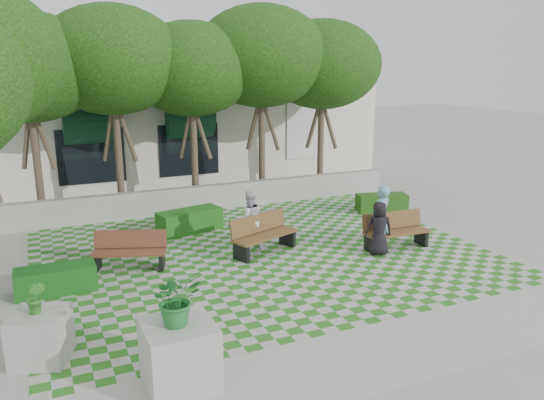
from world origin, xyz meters
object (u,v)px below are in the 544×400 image
bench_east (395,231)px  hedge_west (56,280)px  planter_back (40,334)px  planter_front (179,341)px  hedge_midleft (190,221)px  person_dark (379,228)px  person_blue (381,219)px  hedge_east (382,203)px  bench_mid (263,235)px  person_white (249,220)px  bench_west (130,251)px

bench_east → hedge_west: 9.11m
planter_back → planter_front: bearing=-41.0°
hedge_midleft → person_dark: bearing=-45.0°
hedge_midleft → person_dark: size_ratio=1.32×
bench_east → planter_back: bearing=-163.3°
planter_back → bench_east: bearing=14.0°
hedge_west → person_blue: (8.50, -0.75, 0.65)m
hedge_midleft → planter_back: 7.71m
hedge_east → person_blue: (-2.58, -3.50, 0.65)m
bench_east → hedge_west: bearing=178.5°
hedge_midleft → planter_back: (-4.48, -6.28, 0.16)m
bench_mid → person_white: size_ratio=1.24×
person_blue → person_white: person_blue is taller
bench_west → planter_front: bearing=-71.4°
bench_east → planter_front: 8.50m
hedge_midleft → planter_front: planter_front is taller
bench_west → hedge_east: bearing=32.0°
bench_west → planter_back: bearing=-99.7°
hedge_west → person_white: 5.33m
bench_mid → hedge_midleft: (-1.36, 2.72, -0.16)m
bench_east → hedge_midleft: 6.35m
hedge_east → hedge_midleft: hedge_midleft is taller
bench_west → hedge_midleft: size_ratio=0.98×
bench_east → person_blue: person_blue is taller
bench_west → person_blue: 6.87m
planter_back → hedge_midleft: bearing=54.5°
person_white → bench_east: bearing=162.8°
bench_mid → person_dark: person_dark is taller
hedge_east → person_blue: size_ratio=0.92×
bench_east → bench_mid: size_ratio=0.92×
bench_mid → planter_back: bearing=-169.5°
bench_east → person_white: person_white is taller
bench_west → hedge_east: bench_west is taller
person_blue → hedge_midleft: bearing=-64.4°
planter_back → person_white: bearing=35.4°
hedge_west → planter_front: bearing=-70.9°
hedge_east → hedge_west: (-11.08, -2.75, -0.00)m
person_white → hedge_midleft: bearing=-58.3°
bench_east → bench_mid: bearing=164.4°
hedge_west → person_dark: bearing=-6.6°
bench_mid → planter_back: size_ratio=1.41×
planter_front → hedge_midleft: bearing=73.2°
planter_back → person_dark: (8.69, 2.07, 0.25)m
person_dark → hedge_midleft: bearing=-25.9°
bench_west → hedge_midleft: bearing=67.1°
hedge_west → person_white: bearing=10.4°
hedge_east → person_white: person_white is taller
bench_west → person_blue: person_blue is taller
bench_east → hedge_east: size_ratio=1.11×
bench_mid → planter_back: planter_back is taller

